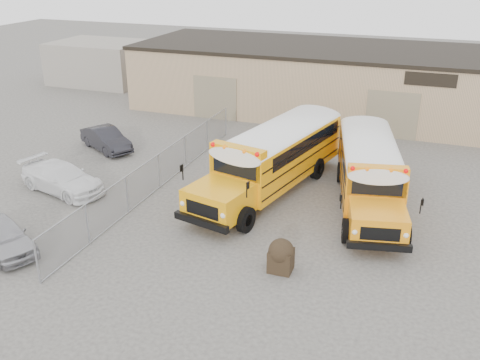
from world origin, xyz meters
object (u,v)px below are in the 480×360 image
(tarp_bundle, at_px, (281,255))
(car_silver, at_px, (2,236))
(school_bus_right, at_px, (361,127))
(car_white, at_px, (62,178))
(school_bus_left, at_px, (331,120))
(car_dark, at_px, (106,139))

(tarp_bundle, relative_size, car_silver, 0.33)
(school_bus_right, distance_m, car_white, 16.47)
(school_bus_left, distance_m, car_white, 15.35)
(school_bus_left, bearing_deg, car_dark, -159.81)
(tarp_bundle, relative_size, car_dark, 0.32)
(tarp_bundle, distance_m, car_white, 12.55)
(school_bus_right, bearing_deg, school_bus_left, 168.94)
(tarp_bundle, xyz_separation_m, car_silver, (-10.70, -2.43, -0.00))
(tarp_bundle, bearing_deg, car_dark, 146.13)
(car_white, bearing_deg, school_bus_left, -32.35)
(school_bus_right, bearing_deg, car_dark, -163.45)
(school_bus_left, distance_m, car_silver, 18.82)
(car_white, bearing_deg, car_dark, 27.28)
(car_white, height_order, car_dark, car_white)
(car_white, relative_size, car_dark, 1.18)
(car_silver, distance_m, car_dark, 11.81)
(car_white, bearing_deg, car_silver, -151.03)
(school_bus_right, bearing_deg, car_white, -142.00)
(school_bus_right, xyz_separation_m, tarp_bundle, (-0.81, -13.29, -1.05))
(tarp_bundle, xyz_separation_m, car_dark, (-13.48, 9.05, -0.00))
(tarp_bundle, bearing_deg, school_bus_left, 94.11)
(school_bus_left, bearing_deg, school_bus_right, -11.06)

